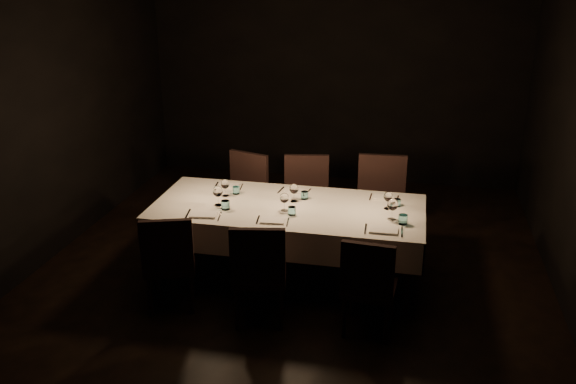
% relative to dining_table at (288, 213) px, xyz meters
% --- Properties ---
extents(room, '(5.01, 6.01, 3.01)m').
position_rel_dining_table_xyz_m(room, '(0.00, 0.00, 0.81)').
color(room, black).
rests_on(room, ground).
extents(dining_table, '(2.52, 1.12, 0.76)m').
position_rel_dining_table_xyz_m(dining_table, '(0.00, 0.00, 0.00)').
color(dining_table, black).
rests_on(dining_table, ground).
extents(chair_near_left, '(0.55, 0.55, 0.91)m').
position_rel_dining_table_xyz_m(chair_near_left, '(-0.89, -0.77, -0.18)').
color(chair_near_left, black).
rests_on(chair_near_left, ground).
extents(place_setting_near_left, '(0.36, 0.41, 0.19)m').
position_rel_dining_table_xyz_m(place_setting_near_left, '(-0.64, -0.22, 0.15)').
color(place_setting_near_left, beige).
rests_on(place_setting_near_left, dining_table).
extents(chair_near_center, '(0.52, 0.52, 0.93)m').
position_rel_dining_table_xyz_m(chair_near_center, '(-0.07, -0.82, -0.17)').
color(chair_near_center, black).
rests_on(chair_near_center, ground).
extents(place_setting_near_center, '(0.32, 0.40, 0.17)m').
position_rel_dining_table_xyz_m(place_setting_near_center, '(-0.00, -0.22, 0.14)').
color(place_setting_near_center, beige).
rests_on(place_setting_near_center, dining_table).
extents(chair_near_right, '(0.45, 0.45, 0.88)m').
position_rel_dining_table_xyz_m(chair_near_right, '(0.83, -0.80, -0.20)').
color(chair_near_right, black).
rests_on(chair_near_right, ground).
extents(place_setting_near_right, '(0.36, 0.42, 0.20)m').
position_rel_dining_table_xyz_m(place_setting_near_right, '(0.97, -0.22, 0.15)').
color(place_setting_near_right, beige).
rests_on(place_setting_near_right, dining_table).
extents(chair_far_left, '(0.58, 0.58, 0.97)m').
position_rel_dining_table_xyz_m(chair_far_left, '(-0.65, 0.77, -0.15)').
color(chair_far_left, black).
rests_on(chair_far_left, ground).
extents(place_setting_far_left, '(0.32, 0.40, 0.17)m').
position_rel_dining_table_xyz_m(place_setting_far_left, '(-0.64, 0.22, 0.14)').
color(place_setting_far_left, beige).
rests_on(place_setting_far_left, dining_table).
extents(chair_far_center, '(0.55, 0.55, 0.98)m').
position_rel_dining_table_xyz_m(chair_far_center, '(0.03, 0.78, -0.15)').
color(chair_far_center, black).
rests_on(chair_far_center, ground).
extents(place_setting_far_center, '(0.33, 0.40, 0.18)m').
position_rel_dining_table_xyz_m(place_setting_far_center, '(0.04, 0.22, 0.14)').
color(place_setting_far_center, beige).
rests_on(place_setting_far_center, dining_table).
extents(chair_far_right, '(0.53, 0.53, 1.03)m').
position_rel_dining_table_xyz_m(chair_far_right, '(0.82, 0.78, -0.12)').
color(chair_far_right, black).
rests_on(chair_far_right, ground).
extents(place_setting_far_right, '(0.30, 0.39, 0.17)m').
position_rel_dining_table_xyz_m(place_setting_far_right, '(0.92, 0.22, 0.14)').
color(place_setting_far_right, beige).
rests_on(place_setting_far_right, dining_table).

